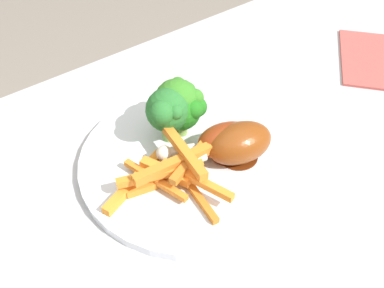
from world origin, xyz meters
The scene contains 8 objects.
dining_table centered at (0.00, 0.00, 0.61)m, with size 1.09×0.65×0.74m.
dinner_plate centered at (0.08, -0.05, 0.74)m, with size 0.28×0.28×0.01m, color silver.
broccoli_floret_front centered at (0.08, -0.09, 0.80)m, with size 0.06×0.06×0.07m.
broccoli_floret_middle centered at (0.06, -0.09, 0.79)m, with size 0.06×0.05×0.06m.
broccoli_floret_back centered at (0.06, -0.10, 0.80)m, with size 0.06×0.06×0.07m.
carrot_fries_pile centered at (0.12, -0.03, 0.77)m, with size 0.16×0.14×0.04m.
chicken_drumstick_near centered at (0.04, -0.01, 0.77)m, with size 0.13×0.07×0.05m.
chicken_drumstick_far centered at (0.05, -0.03, 0.77)m, with size 0.13×0.08×0.04m.
Camera 1 is at (0.30, 0.23, 1.12)m, focal length 38.66 mm.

